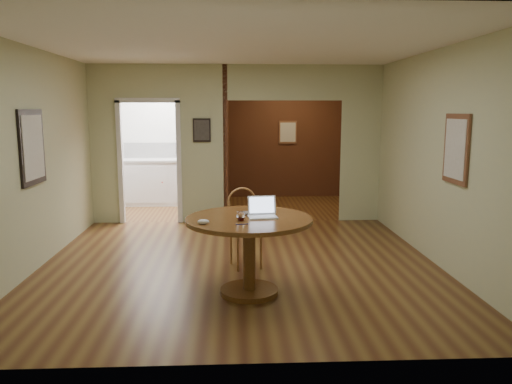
{
  "coord_description": "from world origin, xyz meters",
  "views": [
    {
      "loc": [
        -0.08,
        -6.09,
        1.94
      ],
      "look_at": [
        0.2,
        -0.2,
        0.97
      ],
      "focal_mm": 35.0,
      "sensor_mm": 36.0,
      "label": 1
    }
  ],
  "objects_px": {
    "dining_table": "(249,238)",
    "open_laptop": "(262,211)",
    "closed_laptop": "(253,213)",
    "chair": "(244,223)"
  },
  "relations": [
    {
      "from": "dining_table",
      "to": "open_laptop",
      "type": "height_order",
      "value": "open_laptop"
    },
    {
      "from": "dining_table",
      "to": "closed_laptop",
      "type": "distance_m",
      "value": 0.28
    },
    {
      "from": "dining_table",
      "to": "open_laptop",
      "type": "relative_size",
      "value": 4.16
    },
    {
      "from": "dining_table",
      "to": "closed_laptop",
      "type": "xyz_separation_m",
      "value": [
        0.05,
        0.15,
        0.23
      ]
    },
    {
      "from": "chair",
      "to": "closed_laptop",
      "type": "relative_size",
      "value": 3.18
    },
    {
      "from": "closed_laptop",
      "to": "open_laptop",
      "type": "bearing_deg",
      "value": -67.32
    },
    {
      "from": "open_laptop",
      "to": "chair",
      "type": "bearing_deg",
      "value": 93.93
    },
    {
      "from": "closed_laptop",
      "to": "chair",
      "type": "bearing_deg",
      "value": 76.47
    },
    {
      "from": "dining_table",
      "to": "closed_laptop",
      "type": "height_order",
      "value": "closed_laptop"
    },
    {
      "from": "open_laptop",
      "to": "closed_laptop",
      "type": "bearing_deg",
      "value": 125.4
    }
  ]
}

